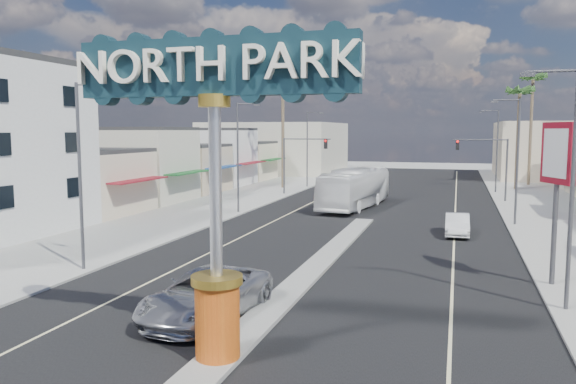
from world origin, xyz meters
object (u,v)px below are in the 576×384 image
Objects in this scene: gateway_sign at (215,160)px; streetlight_l_mid at (240,152)px; traffic_signal_left at (301,155)px; palm_left_far at (283,89)px; traffic_signal_right at (487,157)px; bank_pylon_sign at (558,162)px; suv_left at (207,294)px; streetlight_l_far at (309,145)px; streetlight_l_near at (83,167)px; city_bus at (355,188)px; streetlight_r_near at (568,177)px; car_parked_right at (457,225)px; streetlight_r_far at (496,146)px; streetlight_r_mid at (515,155)px; palm_right_mid at (520,96)px; palm_right_far at (533,84)px.

streetlight_l_mid is (-10.43, 28.02, -0.86)m from gateway_sign.
gateway_sign reaches higher than traffic_signal_left.
palm_left_far is (-13.00, 48.02, 5.57)m from gateway_sign.
bank_pylon_sign is at bearing -87.28° from traffic_signal_right.
streetlight_l_far is at bearing 105.88° from suv_left.
streetlight_l_near is 27.61m from city_bus.
bank_pylon_sign is at bearing -61.26° from streetlight_l_far.
suv_left is (-2.00, 3.54, -5.07)m from gateway_sign.
traffic_signal_left is 0.67× the size of streetlight_r_near.
streetlight_l_far reaches higher than suv_left.
traffic_signal_right is at bearing 0.00° from traffic_signal_left.
traffic_signal_right is 0.97× the size of suv_left.
streetlight_l_far is 32.26m from car_parked_right.
streetlight_l_far is (-1.25, 8.01, 0.79)m from traffic_signal_left.
car_parked_right is (15.84, -19.00, -3.57)m from traffic_signal_left.
streetlight_r_far is at bearing 22.20° from traffic_signal_left.
traffic_signal_left is 0.67× the size of streetlight_l_near.
streetlight_r_mid reaches higher than city_bus.
streetlight_l_far is at bearing -170.31° from palm_right_mid.
palm_right_far reaches higher than streetlight_l_mid.
city_bus is (-12.43, 26.08, -3.34)m from streetlight_r_near.
bank_pylon_sign reaches higher than car_parked_right.
traffic_signal_right is 0.48× the size of city_bus.
suv_left is (-12.43, -24.48, -4.21)m from streetlight_r_mid.
streetlight_r_far is 2.11× the size of car_parked_right.
streetlight_l_mid is 26.69m from bank_pylon_sign.
streetlight_l_far is 1.00× the size of streetlight_r_far.
palm_right_mid is at bearing 77.67° from car_parked_right.
streetlight_l_mid is at bearing 110.42° from gateway_sign.
streetlight_l_mid is 0.74× the size of palm_right_mid.
palm_right_far is (25.43, 32.00, 7.32)m from streetlight_l_mid.
palm_right_far reaches higher than palm_right_mid.
streetlight_l_far is at bearing 125.46° from city_bus.
streetlight_l_far is 2.11× the size of car_parked_right.
streetlight_l_far is at bearing -158.54° from palm_right_far.
streetlight_r_mid is (20.87, 0.00, 0.00)m from streetlight_l_mid.
streetlight_r_mid is 2.11× the size of car_parked_right.
streetlight_l_far is 47.43m from suv_left.
palm_left_far is at bearing -142.08° from streetlight_l_far.
streetlight_l_far is 7.21m from palm_left_far.
city_bus is at bearing 72.08° from streetlight_l_near.
palm_right_far reaches higher than city_bus.
suv_left is (-11.18, -38.48, -3.41)m from traffic_signal_right.
palm_left_far is at bearing 135.87° from city_bus.
streetlight_r_far reaches higher than traffic_signal_right.
streetlight_l_mid is 1.45× the size of suv_left.
palm_right_far is at bearing 62.00° from bank_pylon_sign.
car_parked_right is (8.66, 19.47, -0.16)m from suv_left.
bank_pylon_sign is at bearing 38.23° from suv_left.
streetlight_l_mid is 1.00× the size of streetlight_r_near.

